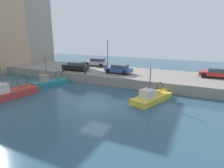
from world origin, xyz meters
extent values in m
plane|color=#2D5166|center=(0.00, 0.00, 0.00)|extent=(80.00, 80.00, 0.00)
cube|color=gray|center=(11.50, 0.00, 0.60)|extent=(9.00, 56.00, 1.20)
cube|color=#BC3833|center=(-2.02, 9.69, 0.00)|extent=(6.37, 2.80, 1.48)
cone|color=#BC3833|center=(1.39, 9.28, 0.00)|extent=(1.12, 1.96, 1.87)
cube|color=#896B4C|center=(-2.02, 9.69, 0.67)|extent=(6.10, 2.60, 0.08)
cylinder|color=#4C4C51|center=(-2.55, 9.76, 2.31)|extent=(0.10, 0.10, 3.28)
torus|color=#3F3833|center=(-0.30, 9.49, 1.46)|extent=(1.37, 0.24, 1.37)
cube|color=teal|center=(4.10, 9.65, 0.00)|extent=(5.07, 3.36, 1.14)
cone|color=teal|center=(6.64, 8.62, 0.00)|extent=(1.40, 1.75, 1.53)
cube|color=#896B4C|center=(4.10, 9.65, 0.51)|extent=(4.84, 3.16, 0.08)
cube|color=gray|center=(3.44, 9.91, 1.03)|extent=(1.39, 1.31, 0.95)
cylinder|color=#4C4C51|center=(3.74, 9.79, 2.28)|extent=(0.10, 0.10, 3.54)
torus|color=#3F3833|center=(5.34, 9.15, 1.17)|extent=(1.05, 0.48, 1.09)
sphere|color=white|center=(3.11, 11.05, 0.17)|extent=(0.32, 0.32, 0.32)
cube|color=gold|center=(3.71, -4.60, 0.00)|extent=(5.43, 3.39, 1.10)
cone|color=gold|center=(6.47, -5.53, 0.00)|extent=(1.39, 1.87, 1.67)
cube|color=#B2A893|center=(3.71, -4.60, 0.50)|extent=(5.19, 3.18, 0.08)
cube|color=beige|center=(2.90, -4.33, 0.96)|extent=(1.56, 1.50, 0.85)
cylinder|color=#4C4C51|center=(3.26, -4.45, 1.98)|extent=(0.10, 0.10, 2.97)
torus|color=#3F3833|center=(5.07, -5.06, 1.18)|extent=(1.11, 0.44, 1.15)
sphere|color=white|center=(2.59, -3.15, 0.17)|extent=(0.32, 0.32, 0.32)
cube|color=black|center=(9.15, 9.00, 1.78)|extent=(1.70, 4.13, 0.61)
cube|color=#384756|center=(9.15, 8.80, 2.31)|extent=(1.49, 2.31, 0.46)
cylinder|color=black|center=(8.32, 10.41, 1.52)|extent=(0.22, 0.64, 0.64)
cylinder|color=black|center=(9.99, 10.40, 1.52)|extent=(0.22, 0.64, 0.64)
cylinder|color=black|center=(8.30, 7.61, 1.52)|extent=(0.22, 0.64, 0.64)
cylinder|color=black|center=(9.98, 7.60, 1.52)|extent=(0.22, 0.64, 0.64)
cube|color=#B7B7BC|center=(14.47, 8.28, 1.77)|extent=(1.83, 4.18, 0.61)
cube|color=#384756|center=(14.46, 8.07, 2.34)|extent=(1.59, 2.35, 0.53)
cylinder|color=black|center=(13.61, 9.71, 1.52)|extent=(0.23, 0.64, 0.64)
cylinder|color=black|center=(15.37, 9.68, 1.52)|extent=(0.23, 0.64, 0.64)
cylinder|color=black|center=(13.57, 6.88, 1.52)|extent=(0.23, 0.64, 0.64)
cylinder|color=black|center=(15.32, 6.85, 1.52)|extent=(0.23, 0.64, 0.64)
cube|color=#334C9E|center=(9.98, 1.96, 1.73)|extent=(1.96, 3.92, 0.51)
cube|color=#384756|center=(9.96, 1.77, 2.24)|extent=(1.65, 2.23, 0.51)
cylinder|color=black|center=(9.19, 3.31, 1.52)|extent=(0.26, 0.65, 0.64)
cylinder|color=black|center=(10.92, 3.21, 1.52)|extent=(0.26, 0.65, 0.64)
cylinder|color=black|center=(9.03, 0.72, 1.52)|extent=(0.26, 0.65, 0.64)
cylinder|color=black|center=(10.77, 0.61, 1.52)|extent=(0.26, 0.65, 0.64)
cube|color=red|center=(13.02, -10.57, 1.72)|extent=(1.89, 4.03, 0.51)
cube|color=#384756|center=(13.02, -10.77, 2.23)|extent=(1.64, 2.27, 0.50)
cylinder|color=black|center=(12.09, -9.22, 1.52)|extent=(0.23, 0.64, 0.64)
cylinder|color=black|center=(13.91, -9.19, 1.52)|extent=(0.23, 0.64, 0.64)
cylinder|color=#2D2D33|center=(7.35, 6.00, 1.48)|extent=(0.28, 0.28, 0.55)
cylinder|color=#2D2D33|center=(7.35, 10.00, 1.48)|extent=(0.28, 0.28, 0.55)
cylinder|color=#38383D|center=(13.00, 5.30, 3.45)|extent=(0.12, 0.12, 4.50)
sphere|color=#F2EACC|center=(13.00, 5.30, 5.85)|extent=(0.36, 0.36, 0.36)
cube|color=#A39384|center=(14.67, 26.68, 9.89)|extent=(9.00, 8.36, 19.77)
camera|label=1|loc=(-14.80, -9.06, 6.61)|focal=30.40mm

